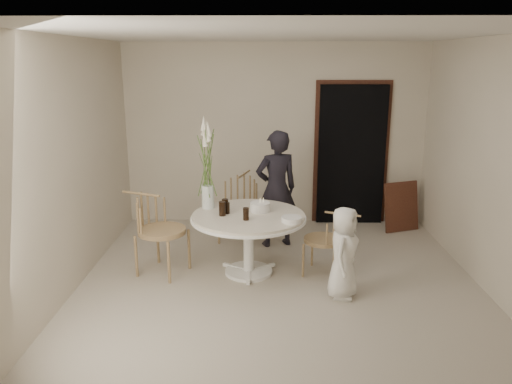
{
  "coord_description": "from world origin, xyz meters",
  "views": [
    {
      "loc": [
        -0.19,
        -5.22,
        2.47
      ],
      "look_at": [
        -0.26,
        0.3,
        0.98
      ],
      "focal_mm": 35.0,
      "sensor_mm": 36.0,
      "label": 1
    }
  ],
  "objects_px": {
    "boy": "(344,253)",
    "flower_vase": "(207,165)",
    "chair_left": "(152,221)",
    "birthday_cake": "(260,207)",
    "girl": "(276,189)",
    "chair_far": "(241,197)",
    "chair_right": "(333,234)",
    "table": "(248,224)"
  },
  "relations": [
    {
      "from": "chair_right",
      "to": "flower_vase",
      "type": "bearing_deg",
      "value": -79.39
    },
    {
      "from": "flower_vase",
      "to": "chair_right",
      "type": "bearing_deg",
      "value": -11.37
    },
    {
      "from": "table",
      "to": "girl",
      "type": "bearing_deg",
      "value": 69.84
    },
    {
      "from": "chair_far",
      "to": "boy",
      "type": "bearing_deg",
      "value": -40.85
    },
    {
      "from": "table",
      "to": "girl",
      "type": "relative_size",
      "value": 0.85
    },
    {
      "from": "chair_left",
      "to": "flower_vase",
      "type": "distance_m",
      "value": 0.92
    },
    {
      "from": "chair_left",
      "to": "birthday_cake",
      "type": "distance_m",
      "value": 1.28
    },
    {
      "from": "chair_left",
      "to": "girl",
      "type": "distance_m",
      "value": 1.73
    },
    {
      "from": "chair_far",
      "to": "chair_right",
      "type": "xyz_separation_m",
      "value": [
        1.1,
        -1.27,
        -0.09
      ]
    },
    {
      "from": "table",
      "to": "chair_far",
      "type": "xyz_separation_m",
      "value": [
        -0.13,
        1.23,
        -0.02
      ]
    },
    {
      "from": "boy",
      "to": "flower_vase",
      "type": "relative_size",
      "value": 0.9
    },
    {
      "from": "flower_vase",
      "to": "table",
      "type": "bearing_deg",
      "value": -26.93
    },
    {
      "from": "chair_far",
      "to": "chair_right",
      "type": "distance_m",
      "value": 1.69
    },
    {
      "from": "chair_right",
      "to": "birthday_cake",
      "type": "bearing_deg",
      "value": -78.41
    },
    {
      "from": "chair_right",
      "to": "flower_vase",
      "type": "height_order",
      "value": "flower_vase"
    },
    {
      "from": "chair_left",
      "to": "boy",
      "type": "relative_size",
      "value": 0.97
    },
    {
      "from": "flower_vase",
      "to": "girl",
      "type": "bearing_deg",
      "value": 39.59
    },
    {
      "from": "chair_far",
      "to": "chair_left",
      "type": "height_order",
      "value": "chair_left"
    },
    {
      "from": "table",
      "to": "chair_left",
      "type": "relative_size",
      "value": 1.38
    },
    {
      "from": "flower_vase",
      "to": "chair_left",
      "type": "bearing_deg",
      "value": -163.07
    },
    {
      "from": "table",
      "to": "boy",
      "type": "bearing_deg",
      "value": -29.97
    },
    {
      "from": "chair_left",
      "to": "boy",
      "type": "height_order",
      "value": "boy"
    },
    {
      "from": "chair_far",
      "to": "birthday_cake",
      "type": "xyz_separation_m",
      "value": [
        0.27,
        -1.12,
        0.19
      ]
    },
    {
      "from": "boy",
      "to": "flower_vase",
      "type": "distance_m",
      "value": 1.88
    },
    {
      "from": "chair_left",
      "to": "girl",
      "type": "xyz_separation_m",
      "value": [
        1.48,
        0.89,
        0.16
      ]
    },
    {
      "from": "chair_far",
      "to": "boy",
      "type": "relative_size",
      "value": 0.92
    },
    {
      "from": "chair_right",
      "to": "girl",
      "type": "xyz_separation_m",
      "value": [
        -0.63,
        0.98,
        0.28
      ]
    },
    {
      "from": "chair_right",
      "to": "boy",
      "type": "height_order",
      "value": "boy"
    },
    {
      "from": "table",
      "to": "birthday_cake",
      "type": "relative_size",
      "value": 5.79
    },
    {
      "from": "chair_far",
      "to": "birthday_cake",
      "type": "bearing_deg",
      "value": -59.72
    },
    {
      "from": "chair_left",
      "to": "boy",
      "type": "distance_m",
      "value": 2.24
    },
    {
      "from": "boy",
      "to": "birthday_cake",
      "type": "height_order",
      "value": "boy"
    },
    {
      "from": "table",
      "to": "chair_left",
      "type": "bearing_deg",
      "value": 177.31
    },
    {
      "from": "table",
      "to": "chair_far",
      "type": "distance_m",
      "value": 1.23
    },
    {
      "from": "chair_right",
      "to": "girl",
      "type": "relative_size",
      "value": 0.5
    },
    {
      "from": "table",
      "to": "girl",
      "type": "distance_m",
      "value": 1.02
    },
    {
      "from": "table",
      "to": "boy",
      "type": "distance_m",
      "value": 1.18
    },
    {
      "from": "girl",
      "to": "birthday_cake",
      "type": "relative_size",
      "value": 6.84
    },
    {
      "from": "chair_right",
      "to": "chair_left",
      "type": "xyz_separation_m",
      "value": [
        -2.1,
        0.1,
        0.12
      ]
    },
    {
      "from": "table",
      "to": "chair_right",
      "type": "relative_size",
      "value": 1.7
    },
    {
      "from": "birthday_cake",
      "to": "chair_right",
      "type": "bearing_deg",
      "value": -10.39
    },
    {
      "from": "chair_left",
      "to": "birthday_cake",
      "type": "relative_size",
      "value": 4.19
    }
  ]
}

